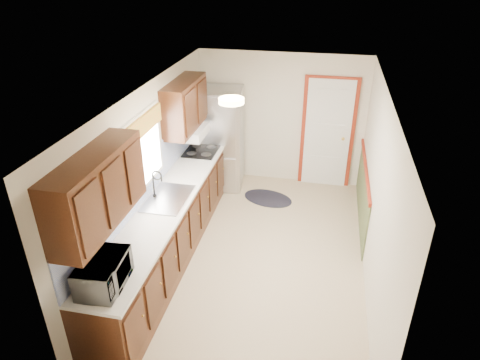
% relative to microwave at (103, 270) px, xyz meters
% --- Properties ---
extents(room_shell, '(3.20, 5.20, 2.52)m').
position_rel_microwave_xyz_m(room_shell, '(1.20, 1.95, 0.06)').
color(room_shell, tan).
rests_on(room_shell, ground).
extents(kitchen_run, '(0.63, 4.00, 2.20)m').
position_rel_microwave_xyz_m(kitchen_run, '(-0.04, 1.66, -0.33)').
color(kitchen_run, '#35180C').
rests_on(kitchen_run, ground).
extents(back_wall_trim, '(1.12, 2.30, 2.08)m').
position_rel_microwave_xyz_m(back_wall_trim, '(2.19, 4.16, -0.25)').
color(back_wall_trim, maroon).
rests_on(back_wall_trim, ground).
extents(ceiling_fixture, '(0.30, 0.30, 0.06)m').
position_rel_microwave_xyz_m(ceiling_fixture, '(0.90, 1.75, 1.22)').
color(ceiling_fixture, '#FFD88C').
rests_on(ceiling_fixture, room_shell).
extents(microwave, '(0.36, 0.60, 0.39)m').
position_rel_microwave_xyz_m(microwave, '(0.00, 0.00, 0.00)').
color(microwave, white).
rests_on(microwave, kitchen_run).
extents(refrigerator, '(0.82, 0.80, 1.83)m').
position_rel_microwave_xyz_m(refrigerator, '(0.18, 4.00, -0.22)').
color(refrigerator, '#B7B7BC').
rests_on(refrigerator, ground).
extents(rug, '(1.01, 0.79, 0.01)m').
position_rel_microwave_xyz_m(rug, '(1.12, 3.62, -1.13)').
color(rug, black).
rests_on(rug, ground).
extents(cooktop, '(0.52, 0.63, 0.02)m').
position_rel_microwave_xyz_m(cooktop, '(0.01, 3.35, -0.19)').
color(cooktop, black).
rests_on(cooktop, kitchen_run).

